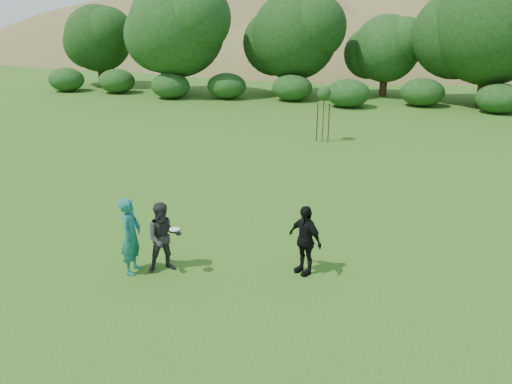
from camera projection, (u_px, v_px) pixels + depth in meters
The scene contains 8 objects.
ground at pixel (226, 268), 13.14m from camera, with size 120.00×120.00×0.00m, color #19470C.
player_teal at pixel (131, 236), 12.64m from camera, with size 0.74×0.49×2.03m, color #176A62.
player_grey at pixel (164, 237), 12.73m from camera, with size 0.91×0.71×1.87m, color #262628.
player_black at pixel (305, 240), 12.64m from camera, with size 1.08×0.45×1.84m, color black.
frisbee at pixel (175, 229), 12.35m from camera, with size 0.27×0.27×0.04m.
sapling at pixel (324, 95), 25.29m from camera, with size 0.70×0.70×2.85m.
hillside at pixel (361, 135), 79.46m from camera, with size 150.00×72.00×52.00m.
tree_row at pixel (390, 34), 36.73m from camera, with size 53.92×10.38×9.62m.
Camera 1 is at (3.85, -11.06, 6.34)m, focal length 35.00 mm.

